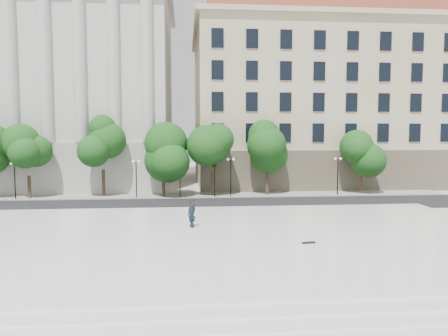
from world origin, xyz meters
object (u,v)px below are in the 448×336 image
(traffic_light_west, at_px, (180,165))
(traffic_light_east, at_px, (215,163))
(person_lying, at_px, (192,224))
(skateboard, at_px, (309,243))

(traffic_light_west, bearing_deg, traffic_light_east, -0.00)
(traffic_light_west, distance_m, traffic_light_east, 3.76)
(traffic_light_west, xyz_separation_m, person_lying, (1.01, -16.71, -2.90))
(traffic_light_east, bearing_deg, person_lying, -99.34)
(traffic_light_east, bearing_deg, skateboard, -79.07)
(person_lying, height_order, skateboard, person_lying)
(traffic_light_west, bearing_deg, person_lying, -86.54)
(traffic_light_west, height_order, traffic_light_east, traffic_light_east)
(traffic_light_west, distance_m, skateboard, 23.41)
(traffic_light_east, distance_m, skateboard, 22.43)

